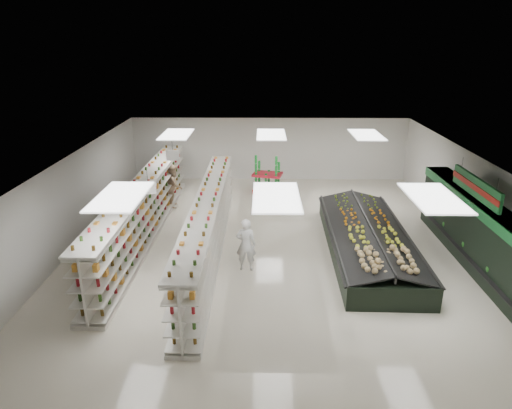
{
  "coord_description": "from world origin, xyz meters",
  "views": [
    {
      "loc": [
        -0.36,
        -15.0,
        6.98
      ],
      "look_at": [
        -0.58,
        0.24,
        1.4
      ],
      "focal_mm": 32.0,
      "sensor_mm": 36.0,
      "label": 1
    }
  ],
  "objects_px": {
    "produce_island": "(368,239)",
    "soda_endcap": "(267,176)",
    "gondola_center": "(209,228)",
    "shopper_main": "(246,245)",
    "shopper_background": "(174,186)",
    "gondola_left": "(144,212)"
  },
  "relations": [
    {
      "from": "gondola_left",
      "to": "soda_endcap",
      "type": "bearing_deg",
      "value": 48.41
    },
    {
      "from": "gondola_center",
      "to": "produce_island",
      "type": "height_order",
      "value": "gondola_center"
    },
    {
      "from": "gondola_center",
      "to": "soda_endcap",
      "type": "xyz_separation_m",
      "value": [
        2.06,
        6.47,
        -0.08
      ]
    },
    {
      "from": "soda_endcap",
      "to": "shopper_background",
      "type": "height_order",
      "value": "shopper_background"
    },
    {
      "from": "gondola_left",
      "to": "shopper_background",
      "type": "distance_m",
      "value": 3.24
    },
    {
      "from": "gondola_center",
      "to": "soda_endcap",
      "type": "bearing_deg",
      "value": 72.34
    },
    {
      "from": "soda_endcap",
      "to": "shopper_main",
      "type": "height_order",
      "value": "shopper_main"
    },
    {
      "from": "gondola_left",
      "to": "shopper_main",
      "type": "distance_m",
      "value": 4.66
    },
    {
      "from": "soda_endcap",
      "to": "gondola_center",
      "type": "bearing_deg",
      "value": -107.63
    },
    {
      "from": "gondola_left",
      "to": "shopper_background",
      "type": "bearing_deg",
      "value": 81.17
    },
    {
      "from": "gondola_left",
      "to": "shopper_main",
      "type": "height_order",
      "value": "gondola_left"
    },
    {
      "from": "produce_island",
      "to": "soda_endcap",
      "type": "distance_m",
      "value": 7.28
    },
    {
      "from": "gondola_center",
      "to": "shopper_background",
      "type": "bearing_deg",
      "value": 113.88
    },
    {
      "from": "gondola_left",
      "to": "shopper_main",
      "type": "bearing_deg",
      "value": -33.78
    },
    {
      "from": "gondola_center",
      "to": "shopper_main",
      "type": "distance_m",
      "value": 1.81
    },
    {
      "from": "soda_endcap",
      "to": "shopper_background",
      "type": "xyz_separation_m",
      "value": [
        -4.08,
        -1.91,
        0.11
      ]
    },
    {
      "from": "produce_island",
      "to": "soda_endcap",
      "type": "bearing_deg",
      "value": 117.72
    },
    {
      "from": "produce_island",
      "to": "shopper_background",
      "type": "relative_size",
      "value": 3.97
    },
    {
      "from": "gondola_center",
      "to": "shopper_main",
      "type": "xyz_separation_m",
      "value": [
        1.31,
        -1.25,
        -0.04
      ]
    },
    {
      "from": "gondola_center",
      "to": "produce_island",
      "type": "relative_size",
      "value": 1.53
    },
    {
      "from": "produce_island",
      "to": "shopper_main",
      "type": "xyz_separation_m",
      "value": [
        -4.13,
        -1.29,
        0.36
      ]
    },
    {
      "from": "produce_island",
      "to": "soda_endcap",
      "type": "relative_size",
      "value": 4.36
    }
  ]
}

